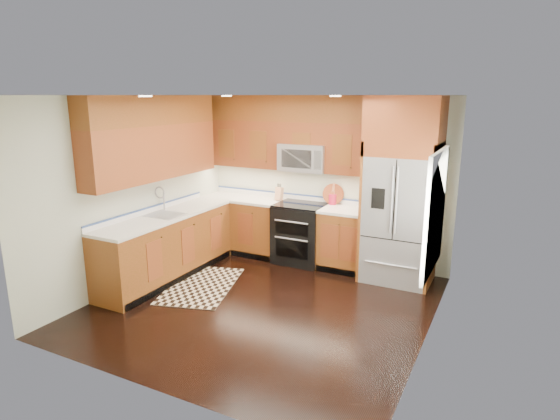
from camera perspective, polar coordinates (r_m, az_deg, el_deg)
The scene contains 16 objects.
ground at distance 6.09m, azimuth -2.06°, elevation -11.46°, with size 4.00×4.00×0.00m, color black.
wall_back at distance 7.43m, azimuth 5.38°, elevation 3.70°, with size 4.00×0.02×2.60m, color beige.
wall_left at distance 6.84m, azimuth -16.99°, elevation 2.26°, with size 0.02×4.00×2.60m, color beige.
wall_right at distance 5.02m, azimuth 18.19°, elevation -1.89°, with size 0.02×4.00×2.60m, color beige.
window at distance 5.19m, azimuth 18.38°, elevation -0.26°, with size 0.04×1.10×1.30m.
base_cabinets at distance 7.25m, azimuth -7.17°, elevation -3.54°, with size 2.85×3.00×0.90m.
countertop at distance 7.14m, azimuth -5.82°, elevation 0.15°, with size 2.86×3.01×0.04m.
upper_cabinets at distance 7.05m, azimuth -6.14°, elevation 9.08°, with size 2.85×3.00×1.15m.
range at distance 7.42m, azimuth 2.48°, elevation -2.87°, with size 0.76×0.67×0.95m.
microwave at distance 7.29m, azimuth 3.01°, elevation 6.40°, with size 0.76×0.40×0.42m.
refrigerator at distance 6.71m, azimuth 14.56°, elevation 2.24°, with size 0.98×0.75×2.60m.
sink_faucet at distance 6.89m, azimuth -13.92°, elevation -0.07°, with size 0.54×0.44×0.37m.
rug at distance 6.73m, azimuth -9.54°, elevation -9.05°, with size 0.86×1.43×0.01m, color black.
knife_block at distance 7.57m, azimuth -0.10°, elevation 2.03°, with size 0.11×0.14×0.27m.
utensil_crock at distance 7.32m, azimuth 6.44°, elevation 1.59°, with size 0.14×0.14×0.34m.
cutting_board at distance 7.36m, azimuth 6.47°, elevation 0.81°, with size 0.33×0.33×0.02m, color brown.
Camera 1 is at (2.69, -4.80, 2.60)m, focal length 30.00 mm.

